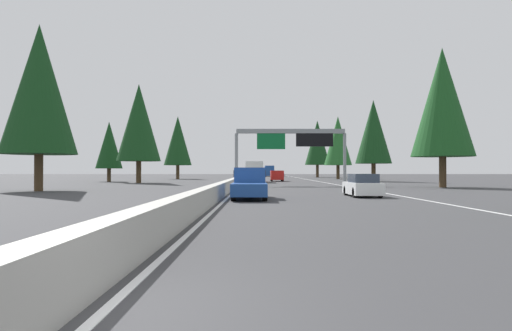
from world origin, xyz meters
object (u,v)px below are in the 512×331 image
object	(u,v)px
pickup_distant_b	(250,183)
box_truck_far_center	(254,171)
conifer_right_mid	(373,132)
sign_gantry_overhead	(292,140)
conifer_left_foreground	(39,89)
conifer_right_distant	(317,143)
conifer_left_near	(139,123)
bus_mid_left	(269,170)
sedan_far_left	(281,174)
sedan_far_right	(256,175)
minivan_near_right	(277,175)
conifer_right_far	(338,141)
conifer_left_far	(178,141)
sedan_mid_right	(362,186)
conifer_right_near	(442,102)
conifer_left_mid	(109,145)

from	to	relation	value
pickup_distant_b	box_truck_far_center	xyz separation A→B (m)	(39.04, -0.05, 0.70)
conifer_right_mid	pickup_distant_b	bearing A→B (deg)	157.07
sign_gantry_overhead	conifer_left_foreground	distance (m)	26.50
conifer_right_distant	conifer_left_near	bearing A→B (deg)	149.41
bus_mid_left	sedan_far_left	xyz separation A→B (m)	(-2.10, -3.26, -1.03)
sign_gantry_overhead	box_truck_far_center	xyz separation A→B (m)	(14.33, 4.36, -3.49)
bus_mid_left	sedan_far_right	size ratio (longest dim) A/B	2.61
pickup_distant_b	minivan_near_right	bearing A→B (deg)	-4.51
sedan_far_left	conifer_left_foreground	xyz separation A→B (m)	(-95.02, 24.72, 7.68)
sign_gantry_overhead	conifer_right_far	world-z (taller)	conifer_right_far
conifer_right_distant	conifer_left_far	size ratio (longest dim) A/B	1.14
pickup_distant_b	conifer_right_mid	world-z (taller)	conifer_right_mid
sedan_mid_right	conifer_left_near	world-z (taller)	conifer_left_near
sedan_far_left	sedan_far_right	distance (m)	21.12
sedan_far_right	conifer_right_near	size ratio (longest dim) A/B	0.31
pickup_distant_b	sedan_far_left	world-z (taller)	pickup_distant_b
sign_gantry_overhead	conifer_left_near	size ratio (longest dim) A/B	0.94
sedan_far_left	box_truck_far_center	bearing A→B (deg)	173.80
sedan_far_left	sedan_far_right	bearing A→B (deg)	160.66
box_truck_far_center	conifer_left_foreground	size ratio (longest dim) A/B	0.62
bus_mid_left	sedan_far_right	world-z (taller)	bus_mid_left
box_truck_far_center	conifer_right_distant	world-z (taller)	conifer_right_distant
pickup_distant_b	conifer_left_foreground	bearing A→B (deg)	59.90
sedan_mid_right	conifer_right_distant	xyz separation A→B (m)	(85.58, -8.28, 8.00)
minivan_near_right	box_truck_far_center	bearing A→B (deg)	149.86
sign_gantry_overhead	conifer_left_mid	bearing A→B (deg)	56.46
minivan_near_right	conifer_left_far	xyz separation A→B (m)	(19.30, 19.01, 6.70)
bus_mid_left	sedan_far_left	size ratio (longest dim) A/B	2.61
sign_gantry_overhead	conifer_right_distant	distance (m)	64.32
sedan_mid_right	conifer_left_foreground	size ratio (longest dim) A/B	0.32
sedan_far_right	conifer_left_far	world-z (taller)	conifer_left_far
minivan_near_right	conifer_right_near	size ratio (longest dim) A/B	0.36
conifer_right_far	conifer_right_mid	bearing A→B (deg)	-175.89
sedan_mid_right	conifer_right_mid	distance (m)	43.24
bus_mid_left	sedan_mid_right	bearing A→B (deg)	-178.19
box_truck_far_center	conifer_right_mid	world-z (taller)	conifer_right_mid
sign_gantry_overhead	pickup_distant_b	world-z (taller)	sign_gantry_overhead
conifer_left_near	conifer_right_near	bearing A→B (deg)	-115.43
minivan_near_right	conifer_right_mid	size ratio (longest dim) A/B	0.40
pickup_distant_b	box_truck_far_center	distance (m)	39.04
conifer_right_near	conifer_right_mid	distance (m)	25.04
conifer_right_mid	conifer_left_far	size ratio (longest dim) A/B	1.00
sign_gantry_overhead	minivan_near_right	bearing A→B (deg)	2.42
conifer_left_near	conifer_left_mid	bearing A→B (deg)	41.46
sedan_far_right	conifer_right_distant	xyz separation A→B (m)	(2.72, -15.33, 8.00)
pickup_distant_b	conifer_left_mid	xyz separation A→B (m)	(42.27, 22.09, 4.63)
conifer_right_far	minivan_near_right	bearing A→B (deg)	147.25
conifer_right_mid	conifer_left_near	size ratio (longest dim) A/B	0.93
pickup_distant_b	sedan_far_right	bearing A→B (deg)	-0.16
conifer_right_near	conifer_right_far	world-z (taller)	conifer_right_near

